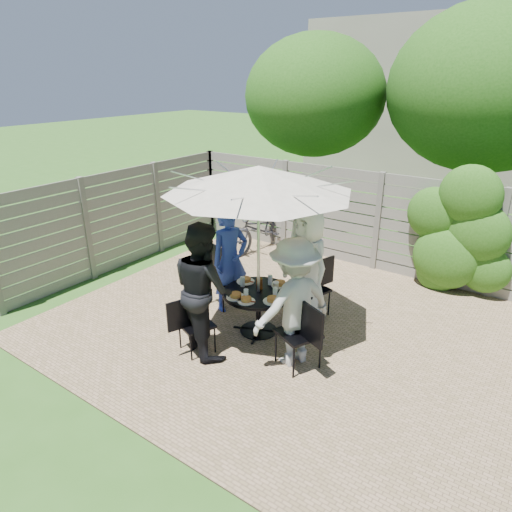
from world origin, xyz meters
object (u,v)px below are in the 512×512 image
Objects in this scene: glass_front at (246,294)px; person_back at (307,265)px; person_left at (230,260)px; person_right at (294,303)px; plate_right at (273,300)px; coffee_cup at (276,287)px; umbrella at (259,180)px; person_front at (203,289)px; chair_left at (227,289)px; chair_back at (312,299)px; patio_table at (258,304)px; chair_right at (299,347)px; syrup_jug at (259,284)px; plate_left at (246,280)px; chair_front at (196,335)px; glass_back at (270,280)px; bicycle at (261,229)px; glass_left at (243,282)px; plate_extra at (246,300)px; plate_back at (280,284)px; glass_right at (275,292)px; plate_front at (236,296)px.

person_back is at bearing 71.94° from glass_front.
person_right is at bearing -90.00° from person_left.
coffee_cup reaches higher than plate_right.
person_back is at bearing -45.00° from person_left.
coffee_cup is at bearing 42.00° from umbrella.
person_back is 1.66m from person_front.
person_back reaches higher than chair_left.
person_right is at bearing 35.15° from chair_back.
chair_back reaches higher than patio_table.
chair_right is (1.77, -0.77, 0.01)m from chair_left.
glass_front is at bearing -85.52° from syrup_jug.
plate_left is 1.62× the size of syrup_jug.
chair_front is 1.32m from glass_back.
patio_table is at bearing -48.56° from bicycle.
plate_extra is at bearing -47.49° from glass_left.
person_left is 2.65m from bicycle.
umbrella is 1.59m from plate_back.
glass_right is at bearing -70.30° from person_back.
person_right reaches higher than chair_right.
plate_left is (-1.09, 0.48, -0.17)m from person_right.
bicycle is at bearing 124.01° from umbrella.
chair_front is at bearing -5.54° from chair_back.
chair_front reaches higher than plate_left.
person_front is (-0.33, -0.76, -1.32)m from umbrella.
plate_front is at bearing -113.56° from plate_back.
glass_back reaches higher than plate_back.
chair_back is 1.40m from person_right.
glass_back is (-0.32, -0.48, -0.15)m from person_back.
glass_left is (-0.14, 0.34, 0.05)m from plate_front.
umbrella is 1.49m from syrup_jug.
umbrella reaches higher than glass_right.
glass_front is at bearing -10.33° from chair_front.
plate_back and plate_right have the same top height.
coffee_cup is at bearing 18.54° from glass_left.
glass_left is at bearing -136.56° from glass_back.
plate_front is at bearing -68.06° from glass_left.
syrup_jug is (0.24, 0.06, 0.01)m from glass_left.
person_right is at bearing -18.06° from glass_left.
glass_left is at bearing -70.30° from person_front.
chair_right is 3.70× the size of plate_right.
person_front reaches higher than plate_extra.
glass_left is at bearing -100.42° from person_left.
bicycle is at bearing 127.78° from glass_right.
chair_front reaches higher than patio_table.
plate_left is 1.86× the size of glass_left.
glass_right is (1.04, -0.34, -0.10)m from person_left.
glass_right is at bearing -13.95° from plate_left.
chair_front reaches higher than plate_front.
patio_table is 9.32× the size of glass_left.
person_left is at bearing -135.00° from person_back.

